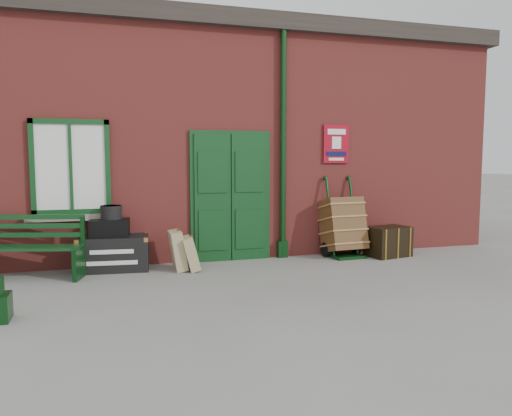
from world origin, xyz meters
name	(u,v)px	position (x,y,z in m)	size (l,w,h in m)	color
ground	(274,278)	(0.00, 0.00, 0.00)	(80.00, 80.00, 0.00)	gray
station_building	(221,140)	(0.00, 3.49, 2.16)	(10.30, 4.30, 4.36)	#A73C36
bench	(29,246)	(-3.51, 1.05, 0.49)	(1.65, 0.87, 0.98)	#103B18
houdini_trunk	(114,253)	(-2.29, 1.25, 0.27)	(1.10, 0.60, 0.55)	black
strongbox	(110,228)	(-2.34, 1.25, 0.68)	(0.60, 0.44, 0.27)	black
hatbox	(111,212)	(-2.31, 1.25, 0.93)	(0.33, 0.33, 0.22)	black
suitcase_back	(178,250)	(-1.31, 0.93, 0.32)	(0.18, 0.45, 0.63)	tan
suitcase_front	(190,253)	(-1.13, 0.83, 0.28)	(0.16, 0.40, 0.54)	tan
porter_trolley	(343,226)	(1.74, 1.22, 0.55)	(0.74, 0.79, 1.43)	black
dark_trunk	(388,242)	(2.54, 0.97, 0.27)	(0.75, 0.49, 0.54)	black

